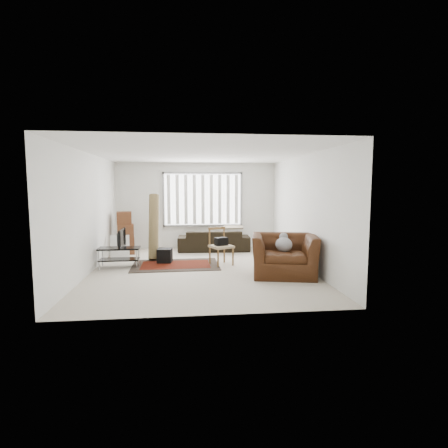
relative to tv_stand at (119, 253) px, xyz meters
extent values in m
plane|color=beige|center=(1.95, -0.43, -0.35)|extent=(6.00, 6.00, 0.00)
cube|color=white|center=(1.95, -0.43, 2.35)|extent=(5.00, 6.00, 0.02)
cube|color=white|center=(1.95, 2.57, 1.00)|extent=(5.00, 0.02, 2.70)
cube|color=white|center=(1.95, -3.43, 1.00)|extent=(5.00, 0.02, 2.70)
cube|color=white|center=(-0.55, -0.43, 1.00)|extent=(0.02, 6.00, 2.70)
cube|color=white|center=(4.45, -0.43, 1.00)|extent=(0.02, 6.00, 2.70)
cube|color=white|center=(2.15, 2.55, 1.20)|extent=(2.40, 0.01, 1.60)
cube|color=gray|center=(2.15, 2.53, 1.20)|extent=(2.52, 0.06, 1.72)
cube|color=white|center=(2.15, 2.49, 1.20)|extent=(2.40, 0.02, 1.55)
cube|color=black|center=(1.35, 0.07, -0.34)|extent=(2.15, 1.46, 0.02)
cube|color=#4A1206|center=(1.35, 0.07, -0.33)|extent=(1.70, 1.01, 0.00)
cube|color=black|center=(0.00, 0.00, 0.12)|extent=(0.97, 0.44, 0.04)
cube|color=black|center=(0.00, 0.00, -0.16)|extent=(0.93, 0.41, 0.03)
cylinder|color=#B2B2B7|center=(-0.44, -0.18, -0.11)|extent=(0.03, 0.03, 0.49)
cylinder|color=#B2B2B7|center=(0.44, -0.18, -0.11)|extent=(0.03, 0.03, 0.49)
cylinder|color=#B2B2B7|center=(-0.44, 0.18, -0.11)|extent=(0.03, 0.03, 0.49)
cylinder|color=#B2B2B7|center=(0.44, 0.18, -0.11)|extent=(0.03, 0.03, 0.49)
imported|color=black|center=(0.00, 0.00, 0.36)|extent=(0.10, 0.79, 0.45)
cube|color=black|center=(1.06, 0.39, -0.16)|extent=(0.39, 0.39, 0.35)
cube|color=brown|center=(-0.15, 1.77, -0.12)|extent=(0.57, 0.53, 0.45)
cube|color=brown|center=(-0.13, 1.74, 0.31)|extent=(0.51, 0.48, 0.41)
cube|color=brown|center=(-0.17, 1.79, 0.70)|extent=(0.47, 0.47, 0.36)
cube|color=silver|center=(-0.18, 1.10, -0.03)|extent=(0.53, 0.29, 0.64)
cylinder|color=brown|center=(0.75, 0.93, 0.53)|extent=(0.27, 0.78, 1.76)
imported|color=black|center=(2.46, 2.02, 0.07)|extent=(2.21, 1.05, 0.83)
cube|color=#9B8765|center=(2.48, 0.00, 0.12)|extent=(0.66, 0.66, 0.06)
cylinder|color=brown|center=(2.38, -0.28, -0.12)|extent=(0.04, 0.04, 0.47)
cylinder|color=brown|center=(2.76, -0.11, -0.12)|extent=(0.04, 0.04, 0.47)
cylinder|color=brown|center=(2.20, 0.10, -0.12)|extent=(0.04, 0.04, 0.47)
cylinder|color=brown|center=(2.59, 0.28, -0.12)|extent=(0.04, 0.04, 0.47)
cube|color=brown|center=(2.39, 0.20, 0.55)|extent=(0.45, 0.23, 0.06)
cube|color=brown|center=(2.20, 0.11, 0.35)|extent=(0.06, 0.06, 0.47)
cube|color=brown|center=(2.58, 0.29, 0.35)|extent=(0.06, 0.06, 0.47)
cube|color=black|center=(2.48, 0.00, 0.24)|extent=(0.36, 0.29, 0.20)
imported|color=#3D1D0C|center=(3.75, -1.16, 0.16)|extent=(1.61, 1.47, 1.03)
ellipsoid|color=#59595B|center=(3.75, -1.16, 0.32)|extent=(0.35, 0.42, 0.25)
sphere|color=#59595B|center=(3.79, -0.97, 0.47)|extent=(0.19, 0.19, 0.19)
camera|label=1|loc=(1.62, -8.53, 1.58)|focal=28.00mm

